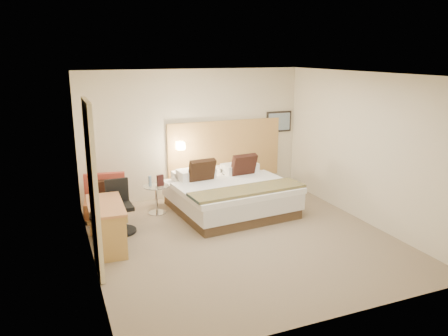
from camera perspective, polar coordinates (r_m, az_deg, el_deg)
name	(u,v)px	position (r m, az deg, el deg)	size (l,w,h in m)	color
floor	(242,238)	(7.45, 2.37, -9.17)	(4.80, 5.00, 0.02)	#7A6952
ceiling	(244,74)	(6.81, 2.62, 12.23)	(4.80, 5.00, 0.02)	silver
wall_back	(194,134)	(9.30, -3.94, 4.47)	(4.80, 0.02, 2.70)	beige
wall_front	(338,211)	(4.93, 14.68, -5.46)	(4.80, 0.02, 2.70)	beige
wall_left	(87,175)	(6.42, -17.50, -0.93)	(0.02, 5.00, 2.70)	beige
wall_right	(364,148)	(8.28, 17.87, 2.49)	(0.02, 5.00, 2.70)	beige
headboard_panel	(225,150)	(9.58, 0.16, 2.37)	(2.60, 0.04, 1.30)	tan
art_frame	(279,122)	(10.05, 7.17, 6.04)	(0.62, 0.03, 0.47)	black
art_canvas	(279,122)	(10.03, 7.23, 6.02)	(0.54, 0.01, 0.39)	gray
lamp_arm	(180,145)	(9.15, -5.83, 2.98)	(0.02, 0.02, 0.12)	silver
lamp_shade	(180,146)	(9.09, -5.72, 2.91)	(0.15, 0.15, 0.15)	#F8E6C1
curtain	(93,189)	(6.22, -16.74, -2.62)	(0.06, 0.90, 2.42)	beige
bottle_a	(150,181)	(8.41, -9.65, -1.69)	(0.06, 0.06, 0.20)	#86A6CF
menu_folder	(160,180)	(8.39, -8.33, -1.61)	(0.13, 0.05, 0.22)	#371716
bed	(230,194)	(8.55, 0.75, -3.43)	(2.29, 2.24, 1.04)	#483524
lounge_chair	(106,201)	(8.52, -15.21, -4.16)	(0.84, 0.76, 0.80)	#9D794A
side_table	(156,198)	(8.51, -8.81, -3.90)	(0.61, 0.61, 0.55)	silver
desk	(107,213)	(7.14, -14.98, -5.70)	(0.58, 1.19, 0.73)	#C27C4C
desk_chair	(120,211)	(7.76, -13.47, -5.51)	(0.54, 0.54, 0.91)	black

